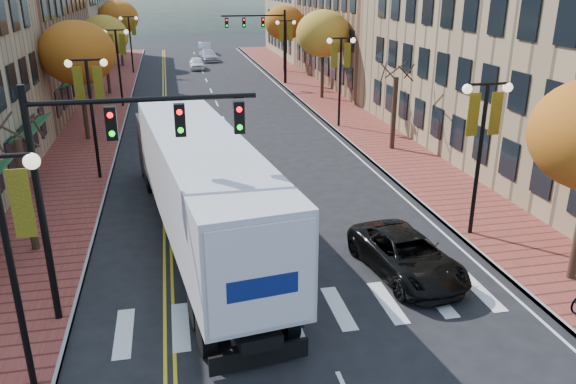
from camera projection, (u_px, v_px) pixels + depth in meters
ground at (328, 351)px, 15.28m from camera, size 200.00×200.00×0.00m
sidewalk_left at (102, 111)px, 43.31m from camera, size 4.00×85.00×0.15m
sidewalk_right at (326, 102)px, 46.78m from camera, size 4.00×85.00×0.15m
building_left_far at (51, 24)px, 66.25m from camera, size 12.00×26.00×9.50m
building_right_near at (576, 20)px, 30.88m from camera, size 15.00×28.00×15.00m
building_right_mid at (394, 30)px, 55.59m from camera, size 15.00×24.00×10.00m
building_right_far at (333, 13)px, 75.57m from camera, size 15.00×20.00×11.00m
tree_left_a at (27, 196)px, 20.09m from camera, size 0.28×0.28×4.20m
tree_left_b at (77, 53)px, 33.64m from camera, size 4.48×4.48×7.21m
tree_left_c at (104, 36)px, 48.44m from camera, size 4.16×4.16×6.69m
tree_left_d at (118, 18)px, 64.74m from camera, size 4.61×4.61×7.42m
tree_right_b at (394, 113)px, 32.73m from camera, size 0.28×0.28×4.20m
tree_right_c at (323, 34)px, 46.27m from camera, size 4.48×4.48×7.21m
tree_right_d at (284, 23)px, 60.99m from camera, size 4.35×4.35×7.00m
lamp_left_a at (4, 231)px, 12.33m from camera, size 1.96×0.36×6.05m
lamp_left_b at (90, 96)px, 27.00m from camera, size 1.96×0.36×6.05m
lamp_left_c at (117, 53)px, 43.49m from camera, size 1.96×0.36×6.05m
lamp_left_d at (130, 33)px, 59.99m from camera, size 1.96×0.36×6.05m
lamp_right_a at (482, 130)px, 20.72m from camera, size 1.96×0.36×6.05m
lamp_right_b at (341, 65)px, 37.22m from camera, size 1.96×0.36×6.05m
lamp_right_c at (286, 39)px, 53.71m from camera, size 1.96×0.36×6.05m
traffic_mast_near at (109, 159)px, 15.25m from camera, size 6.10×0.35×7.00m
traffic_mast_far at (265, 33)px, 53.10m from camera, size 6.10×0.34×7.00m
semi_truck at (196, 177)px, 20.98m from camera, size 5.05×17.91×4.42m
navy_sedan at (268, 270)px, 17.88m from camera, size 2.24×5.12×1.64m
black_suv at (407, 255)px, 19.09m from camera, size 3.04×5.40×1.42m
car_far_white at (197, 63)px, 64.55m from camera, size 1.68×4.02×1.36m
car_far_silver at (208, 55)px, 71.31m from camera, size 2.40×5.05×1.42m
car_far_oncoming at (205, 48)px, 78.32m from camera, size 1.99×5.03×1.63m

